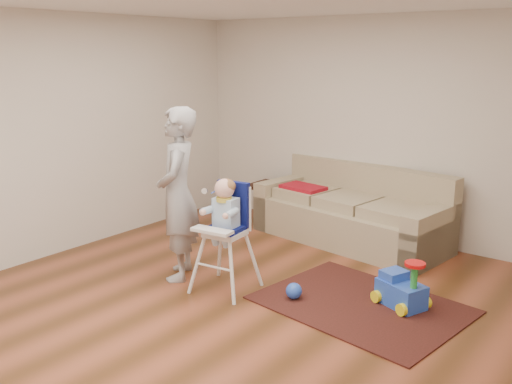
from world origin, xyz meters
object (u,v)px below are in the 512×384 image
Objects in this scene: side_table at (269,203)px; toy_ball at (294,291)px; ride_on_toy at (402,281)px; high_chair at (225,237)px; adult at (178,194)px; sofa at (350,205)px.

side_table is 3.36× the size of toy_ball.
ride_on_toy is 1.69m from high_chair.
high_chair is 0.64× the size of adult.
side_table reaches higher than ride_on_toy.
sofa is at bearing 102.64° from toy_ball.
adult is (-0.85, -2.05, 0.42)m from sofa.
sofa reaches higher than side_table.
side_table is 2.94m from ride_on_toy.
sofa is 2.04m from high_chair.
side_table is at bearing 108.43° from high_chair.
adult is (-2.12, -0.69, 0.63)m from ride_on_toy.
sofa is 1.40× the size of adult.
side_table is (-1.29, 0.12, -0.20)m from sofa.
toy_ball is 1.50m from adult.
ride_on_toy is (2.55, -1.47, -0.01)m from side_table.
high_chair is at bearing -134.54° from ride_on_toy.
adult reaches higher than sofa.
adult reaches higher than side_table.
sofa is at bearing 120.77° from adult.
ride_on_toy is 3.04× the size of toy_ball.
sofa is at bearing -5.12° from side_table.
toy_ball is 0.14× the size of high_chair.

